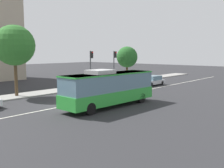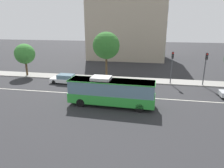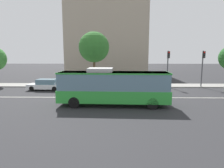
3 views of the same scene
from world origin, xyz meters
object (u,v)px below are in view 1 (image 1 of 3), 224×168
at_px(street_tree_kerbside_left, 14,45).
at_px(traffic_light_mid_block, 91,63).
at_px(traffic_light_near_corner, 115,62).
at_px(sedan_silver, 152,81).
at_px(street_tree_kerbside_right, 127,57).
at_px(transit_bus, 110,87).

bearing_deg(street_tree_kerbside_left, traffic_light_mid_block, -6.25).
bearing_deg(street_tree_kerbside_left, traffic_light_near_corner, -5.01).
height_order(sedan_silver, street_tree_kerbside_right, street_tree_kerbside_right).
xyz_separation_m(transit_bus, street_tree_kerbside_left, (-2.97, 11.36, 3.92)).
bearing_deg(sedan_silver, traffic_light_mid_block, -29.96).
height_order(transit_bus, traffic_light_mid_block, traffic_light_mid_block).
bearing_deg(transit_bus, street_tree_kerbside_left, 106.81).
xyz_separation_m(sedan_silver, traffic_light_near_corner, (-3.35, 4.71, 2.84)).
bearing_deg(street_tree_kerbside_right, traffic_light_mid_block, -174.11).
distance_m(sedan_silver, street_tree_kerbside_left, 20.35).
bearing_deg(traffic_light_mid_block, sedan_silver, 59.86).
relative_size(sedan_silver, street_tree_kerbside_right, 0.76).
relative_size(transit_bus, sedan_silver, 2.23).
xyz_separation_m(transit_bus, traffic_light_mid_block, (7.63, 10.20, 1.75)).
bearing_deg(traffic_light_mid_block, traffic_light_near_corner, 88.53).
bearing_deg(sedan_silver, transit_bus, 19.51).
bearing_deg(street_tree_kerbside_right, traffic_light_near_corner, -165.82).
relative_size(traffic_light_near_corner, street_tree_kerbside_left, 0.65).
bearing_deg(street_tree_kerbside_left, street_tree_kerbside_right, -0.54).
distance_m(transit_bus, street_tree_kerbside_right, 20.52).
relative_size(transit_bus, street_tree_kerbside_left, 1.26).
height_order(sedan_silver, street_tree_kerbside_left, street_tree_kerbside_left).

